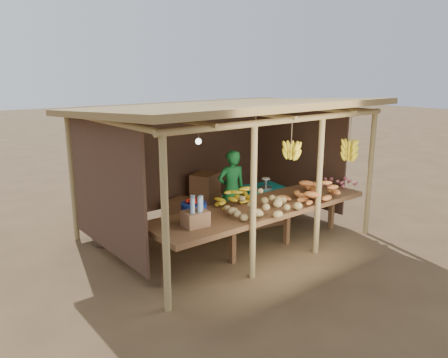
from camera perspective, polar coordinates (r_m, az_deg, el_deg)
ground at (r=7.87m, az=0.00°, el=-7.44°), size 60.00×60.00×0.00m
stall_structure at (r=7.44m, az=0.61°, el=6.57°), size 4.70×3.50×2.43m
counter at (r=6.95m, az=4.94°, el=-3.96°), size 3.90×1.05×0.80m
potato_heap at (r=6.53m, az=4.93°, el=-2.88°), size 1.32×1.07×0.37m
sweet_potato_heap at (r=7.37m, az=11.27°, el=-1.17°), size 1.27×1.01×0.36m
onion_heap at (r=8.27m, az=14.60°, el=0.24°), size 0.80×0.67×0.35m
banana_pile at (r=6.94m, az=1.75°, el=-1.91°), size 0.67×0.42×0.35m
tomato_basin at (r=6.62m, az=-3.96°, el=-3.55°), size 0.39×0.39×0.20m
bottle_box at (r=5.99m, az=-3.78°, el=-4.67°), size 0.35×0.29×0.42m
vendor at (r=8.02m, az=0.99°, el=-1.43°), size 0.62×0.49×1.49m
tarp_crate at (r=8.45m, az=5.18°, el=-3.23°), size 0.89×0.81×0.93m
carton_stack at (r=8.69m, az=-3.49°, el=-2.72°), size 1.25×0.60×0.87m
burlap_sacks at (r=7.73m, az=-13.78°, el=-6.05°), size 0.91×0.47×0.64m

